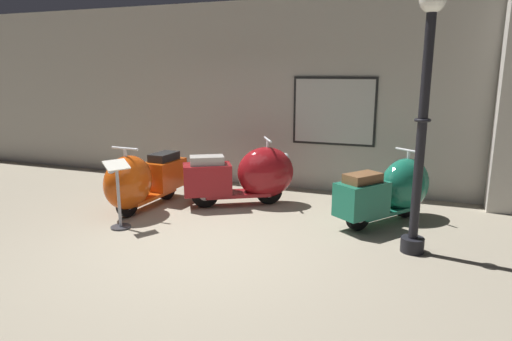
{
  "coord_description": "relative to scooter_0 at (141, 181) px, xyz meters",
  "views": [
    {
      "loc": [
        2.5,
        -4.63,
        2.17
      ],
      "look_at": [
        0.14,
        1.76,
        0.62
      ],
      "focal_mm": 30.82,
      "sensor_mm": 36.0,
      "label": 1
    }
  ],
  "objects": [
    {
      "name": "ground_plane",
      "position": [
        1.52,
        -1.02,
        -0.49
      ],
      "size": [
        60.0,
        60.0,
        0.0
      ],
      "primitive_type": "plane",
      "color": "gray"
    },
    {
      "name": "info_stanchion",
      "position": [
        0.19,
        -0.8,
        -0.09
      ],
      "size": [
        0.35,
        0.39,
        0.97
      ],
      "color": "#333338",
      "rests_on": "ground"
    },
    {
      "name": "scooter_2",
      "position": [
        3.75,
        0.83,
        -0.01
      ],
      "size": [
        1.41,
        1.66,
        1.04
      ],
      "rotation": [
        0.0,
        0.0,
        0.94
      ],
      "color": "black",
      "rests_on": "ground"
    },
    {
      "name": "lamppost",
      "position": [
        4.07,
        -0.25,
        1.2
      ],
      "size": [
        0.29,
        0.29,
        3.06
      ],
      "color": "black",
      "rests_on": "ground"
    },
    {
      "name": "scooter_1",
      "position": [
        1.48,
        0.85,
        0.02
      ],
      "size": [
        1.81,
        1.35,
        1.1
      ],
      "rotation": [
        0.0,
        0.0,
        0.53
      ],
      "color": "black",
      "rests_on": "ground"
    },
    {
      "name": "scooter_0",
      "position": [
        0.0,
        0.0,
        0.0
      ],
      "size": [
        0.61,
        1.77,
        1.07
      ],
      "rotation": [
        0.0,
        0.0,
        -1.63
      ],
      "color": "black",
      "rests_on": "ground"
    },
    {
      "name": "showroom_back_wall",
      "position": [
        1.66,
        2.28,
        1.22
      ],
      "size": [
        18.0,
        0.63,
        3.42
      ],
      "color": "#ADA89E",
      "rests_on": "ground"
    }
  ]
}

